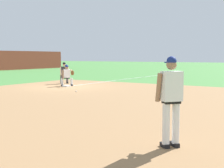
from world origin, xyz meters
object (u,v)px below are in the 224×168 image
Objects in this scene: baseball at (76,91)px; umpire at (64,72)px; first_base_bag at (66,86)px; first_baseman at (67,74)px; pitcher at (171,96)px.

umpire is (3.49, 3.84, 0.76)m from baseball.
first_base_bag is 2.96m from baseball.
umpire is (1.22, 1.31, 0.06)m from first_baseman.
baseball is at bearing -132.25° from umpire.
pitcher reaches higher than umpire.
umpire is (10.20, 11.73, -0.27)m from pitcher.
first_baseman is at bearing 32.72° from first_base_bag.
first_base_bag is 0.28× the size of first_baseman.
pitcher is (-6.72, -7.89, 1.02)m from baseball.
first_baseman is 0.92× the size of umpire.
first_base_bag is at bearing 50.47° from baseball.
pitcher is 15.55m from umpire.
first_base_bag is 2.36m from umpire.
pitcher is at bearing -130.40° from baseball.
first_base_bag is at bearing 49.80° from pitcher.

